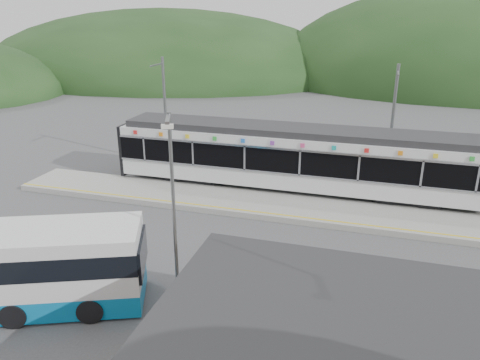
# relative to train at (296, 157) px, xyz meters

# --- Properties ---
(ground) EXTENTS (120.00, 120.00, 0.00)m
(ground) POSITION_rel_train_xyz_m (-2.04, -6.00, -2.06)
(ground) COLOR #4C4C4F
(ground) RESTS_ON ground
(hills) EXTENTS (146.00, 149.00, 26.00)m
(hills) POSITION_rel_train_xyz_m (4.15, -0.71, -2.06)
(hills) COLOR #1E3D19
(hills) RESTS_ON ground
(platform) EXTENTS (26.00, 3.20, 0.30)m
(platform) POSITION_rel_train_xyz_m (-2.04, -2.70, -1.91)
(platform) COLOR #9E9E99
(platform) RESTS_ON ground
(yellow_line) EXTENTS (26.00, 0.10, 0.01)m
(yellow_line) POSITION_rel_train_xyz_m (-2.04, -4.00, -1.76)
(yellow_line) COLOR yellow
(yellow_line) RESTS_ON platform
(train) EXTENTS (20.44, 3.01, 3.74)m
(train) POSITION_rel_train_xyz_m (0.00, 0.00, 0.00)
(train) COLOR black
(train) RESTS_ON ground
(catenary_mast_west) EXTENTS (0.18, 1.80, 7.00)m
(catenary_mast_west) POSITION_rel_train_xyz_m (-9.04, 2.56, 1.58)
(catenary_mast_west) COLOR slate
(catenary_mast_west) RESTS_ON ground
(catenary_mast_east) EXTENTS (0.18, 1.80, 7.00)m
(catenary_mast_east) POSITION_rel_train_xyz_m (4.96, 2.56, 1.58)
(catenary_mast_east) COLOR slate
(catenary_mast_east) RESTS_ON ground
(lamp_post) EXTENTS (0.54, 1.23, 6.82)m
(lamp_post) POSITION_rel_train_xyz_m (-2.01, -11.85, 1.99)
(lamp_post) COLOR slate
(lamp_post) RESTS_ON ground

